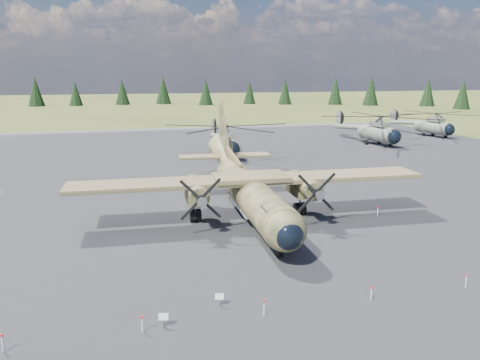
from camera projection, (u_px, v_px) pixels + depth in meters
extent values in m
plane|color=brown|center=(185.00, 233.00, 35.71)|extent=(500.00, 500.00, 0.00)
cube|color=#545559|center=(170.00, 199.00, 45.12)|extent=(120.00, 120.00, 0.04)
cylinder|color=#373F22|center=(252.00, 195.00, 37.82)|extent=(3.67, 18.06, 2.79)
sphere|color=#373F22|center=(285.00, 230.00, 29.27)|extent=(2.87, 2.87, 2.74)
sphere|color=black|center=(288.00, 234.00, 28.76)|extent=(2.11, 2.11, 2.01)
cube|color=black|center=(278.00, 212.00, 30.62)|extent=(2.07, 1.69, 0.55)
cone|color=#373F22|center=(225.00, 157.00, 48.80)|extent=(3.07, 6.98, 4.20)
cube|color=#999B9E|center=(249.00, 205.00, 39.03)|extent=(2.19, 6.07, 0.50)
cube|color=#2A341B|center=(250.00, 180.00, 38.04)|extent=(29.05, 4.81, 0.35)
cube|color=#373F22|center=(250.00, 177.00, 37.99)|extent=(6.15, 3.88, 0.35)
cylinder|color=#373F22|center=(196.00, 190.00, 36.96)|extent=(1.75, 5.25, 1.50)
cube|color=#373F22|center=(195.00, 195.00, 37.86)|extent=(1.66, 3.46, 0.80)
cone|color=gray|center=(201.00, 201.00, 33.87)|extent=(0.80, 0.93, 0.76)
cylinder|color=black|center=(195.00, 215.00, 38.24)|extent=(0.93, 1.14, 1.10)
cylinder|color=#373F22|center=(304.00, 184.00, 38.79)|extent=(1.75, 5.25, 1.50)
cube|color=#373F22|center=(300.00, 190.00, 39.70)|extent=(1.66, 3.46, 0.80)
cone|color=gray|center=(318.00, 194.00, 35.71)|extent=(0.80, 0.93, 0.76)
cylinder|color=black|center=(300.00, 209.00, 40.08)|extent=(0.93, 1.14, 1.10)
cube|color=#373F22|center=(232.00, 158.00, 45.05)|extent=(0.65, 7.54, 1.67)
cube|color=#2A341B|center=(225.00, 156.00, 49.26)|extent=(9.67, 2.66, 0.22)
cylinder|color=gray|center=(279.00, 239.00, 30.64)|extent=(0.15, 0.15, 0.90)
cylinder|color=black|center=(279.00, 250.00, 30.80)|extent=(0.39, 0.95, 0.93)
cylinder|color=gray|center=(226.00, 145.00, 66.80)|extent=(2.66, 7.15, 2.46)
sphere|color=black|center=(232.00, 150.00, 63.45)|extent=(2.32, 2.32, 2.26)
sphere|color=gray|center=(222.00, 142.00, 70.16)|extent=(2.32, 2.32, 2.26)
cube|color=gray|center=(227.00, 135.00, 66.08)|extent=(1.76, 3.19, 0.74)
cylinder|color=gray|center=(227.00, 130.00, 65.91)|extent=(0.36, 0.36, 0.98)
cylinder|color=gray|center=(217.00, 136.00, 73.58)|extent=(1.06, 8.42, 1.41)
cube|color=gray|center=(213.00, 126.00, 76.80)|extent=(0.25, 1.38, 2.36)
cylinder|color=black|center=(215.00, 126.00, 76.88)|extent=(0.13, 2.56, 2.56)
cylinder|color=black|center=(231.00, 159.00, 64.32)|extent=(0.29, 0.68, 0.67)
cylinder|color=black|center=(216.00, 154.00, 67.94)|extent=(0.32, 0.79, 0.79)
cylinder|color=gray|center=(216.00, 151.00, 67.83)|extent=(0.14, 0.14, 1.43)
cylinder|color=black|center=(234.00, 153.00, 68.54)|extent=(0.32, 0.79, 0.79)
cylinder|color=gray|center=(234.00, 150.00, 68.42)|extent=(0.14, 0.14, 1.43)
cylinder|color=gray|center=(378.00, 134.00, 78.66)|extent=(3.72, 7.83, 2.61)
sphere|color=black|center=(394.00, 137.00, 75.32)|extent=(2.74, 2.74, 2.40)
sphere|color=gray|center=(364.00, 131.00, 82.02)|extent=(2.74, 2.74, 2.40)
cube|color=gray|center=(381.00, 124.00, 77.92)|extent=(2.26, 3.57, 0.78)
cylinder|color=gray|center=(381.00, 119.00, 77.74)|extent=(0.43, 0.43, 1.04)
cylinder|color=gray|center=(350.00, 127.00, 85.43)|extent=(2.21, 8.94, 1.49)
cube|color=gray|center=(338.00, 118.00, 88.64)|extent=(0.45, 1.48, 2.51)
cylinder|color=black|center=(340.00, 118.00, 88.78)|extent=(0.47, 2.69, 2.71)
cylinder|color=black|center=(390.00, 145.00, 76.20)|extent=(0.40, 0.75, 0.71)
cylinder|color=black|center=(366.00, 142.00, 79.57)|extent=(0.44, 0.87, 0.84)
cylinder|color=gray|center=(366.00, 139.00, 79.45)|extent=(0.17, 0.17, 1.51)
cylinder|color=black|center=(379.00, 141.00, 80.67)|extent=(0.44, 0.87, 0.84)
cylinder|color=gray|center=(380.00, 138.00, 80.55)|extent=(0.17, 0.17, 1.51)
cylinder|color=gray|center=(434.00, 128.00, 89.21)|extent=(3.80, 7.15, 2.36)
sphere|color=black|center=(449.00, 130.00, 86.29)|extent=(2.60, 2.60, 2.17)
sphere|color=gray|center=(420.00, 126.00, 92.15)|extent=(2.60, 2.60, 2.17)
cube|color=gray|center=(436.00, 120.00, 88.55)|extent=(2.23, 3.30, 0.71)
cylinder|color=gray|center=(436.00, 116.00, 88.39)|extent=(0.41, 0.41, 0.94)
cylinder|color=gray|center=(406.00, 122.00, 95.13)|extent=(2.55, 8.04, 1.35)
cube|color=gray|center=(393.00, 115.00, 97.92)|extent=(0.49, 1.34, 2.27)
cylinder|color=black|center=(394.00, 115.00, 98.07)|extent=(0.60, 2.41, 2.45)
cylinder|color=black|center=(445.00, 136.00, 87.07)|extent=(0.40, 0.68, 0.64)
cylinder|color=black|center=(424.00, 134.00, 89.92)|extent=(0.44, 0.80, 0.76)
cylinder|color=gray|center=(424.00, 132.00, 89.81)|extent=(0.16, 0.16, 1.37)
cylinder|color=black|center=(433.00, 134.00, 91.07)|extent=(0.44, 0.80, 0.76)
cylinder|color=gray|center=(433.00, 131.00, 90.96)|extent=(0.16, 0.16, 1.37)
cube|color=gray|center=(163.00, 321.00, 22.41)|extent=(0.10, 0.10, 0.58)
cube|color=silver|center=(163.00, 317.00, 22.30)|extent=(0.50, 0.29, 0.33)
cube|color=gray|center=(219.00, 301.00, 24.46)|extent=(0.10, 0.10, 0.57)
cube|color=silver|center=(219.00, 296.00, 24.35)|extent=(0.49, 0.33, 0.32)
cylinder|color=silver|center=(2.00, 344.00, 20.39)|extent=(0.07, 0.07, 0.80)
cylinder|color=red|center=(1.00, 335.00, 20.30)|extent=(0.12, 0.12, 0.10)
cylinder|color=silver|center=(142.00, 325.00, 21.90)|extent=(0.07, 0.07, 0.80)
cylinder|color=red|center=(142.00, 317.00, 21.81)|extent=(0.12, 0.12, 0.10)
cylinder|color=silver|center=(264.00, 309.00, 23.41)|extent=(0.07, 0.07, 0.80)
cylinder|color=red|center=(264.00, 301.00, 23.32)|extent=(0.12, 0.12, 0.10)
cylinder|color=silver|center=(371.00, 294.00, 24.92)|extent=(0.07, 0.07, 0.80)
cylinder|color=red|center=(372.00, 287.00, 24.83)|extent=(0.12, 0.12, 0.10)
cylinder|color=silver|center=(466.00, 282.00, 26.42)|extent=(0.07, 0.07, 0.80)
cylinder|color=red|center=(467.00, 275.00, 26.33)|extent=(0.12, 0.12, 0.10)
cylinder|color=silver|center=(2.00, 191.00, 46.66)|extent=(0.07, 0.07, 0.80)
cylinder|color=red|center=(2.00, 187.00, 46.57)|extent=(0.12, 0.12, 0.10)
cylinder|color=silver|center=(86.00, 186.00, 48.67)|extent=(0.07, 0.07, 0.80)
cylinder|color=red|center=(86.00, 183.00, 48.58)|extent=(0.12, 0.12, 0.10)
cylinder|color=silver|center=(163.00, 182.00, 50.68)|extent=(0.07, 0.07, 0.80)
cylinder|color=red|center=(163.00, 178.00, 50.59)|extent=(0.12, 0.12, 0.10)
cylinder|color=silver|center=(235.00, 178.00, 52.69)|extent=(0.07, 0.07, 0.80)
cylinder|color=red|center=(235.00, 174.00, 52.61)|extent=(0.12, 0.12, 0.10)
cylinder|color=silver|center=(301.00, 174.00, 54.71)|extent=(0.07, 0.07, 0.80)
cylinder|color=red|center=(301.00, 170.00, 54.62)|extent=(0.12, 0.12, 0.10)
cylinder|color=silver|center=(378.00, 212.00, 39.77)|extent=(0.07, 0.07, 0.80)
cylinder|color=red|center=(378.00, 207.00, 39.68)|extent=(0.12, 0.12, 0.10)
cone|color=black|center=(463.00, 95.00, 156.87)|extent=(5.43, 5.43, 9.70)
cone|color=black|center=(428.00, 92.00, 171.25)|extent=(5.55, 5.55, 9.92)
cone|color=black|center=(371.00, 91.00, 175.56)|extent=(6.06, 6.06, 10.83)
cone|color=black|center=(336.00, 91.00, 180.36)|extent=(5.82, 5.82, 10.39)
cone|color=black|center=(285.00, 91.00, 181.76)|extent=(5.58, 5.58, 9.97)
cone|color=black|center=(249.00, 92.00, 184.37)|extent=(5.04, 5.04, 9.00)
cone|color=black|center=(206.00, 92.00, 177.88)|extent=(5.48, 5.48, 9.79)
cone|color=black|center=(163.00, 90.00, 184.54)|extent=(6.03, 6.03, 10.76)
cone|color=black|center=(122.00, 92.00, 179.76)|extent=(5.47, 5.47, 9.76)
cone|color=black|center=(75.00, 93.00, 173.72)|extent=(5.01, 5.01, 8.94)
cone|color=black|center=(36.00, 92.00, 170.87)|extent=(5.93, 5.93, 10.59)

